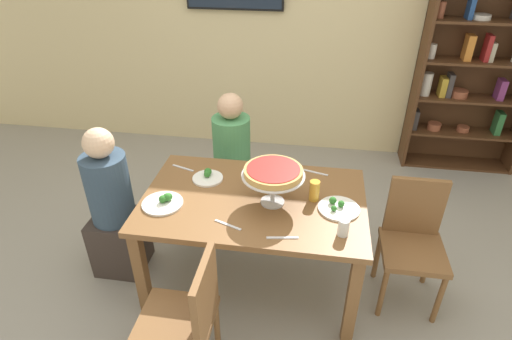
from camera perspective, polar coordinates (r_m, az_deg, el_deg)
ground_plane at (r=3.14m, az=-0.29°, el=-14.95°), size 12.00×12.00×0.00m
rear_partition at (r=4.43m, az=4.46°, el=20.15°), size 8.00×0.12×2.80m
dining_table at (r=2.70m, az=-0.33°, el=-5.57°), size 1.42×0.91×0.74m
bookshelf at (r=4.55m, az=28.50°, el=13.35°), size 1.10×0.30×2.21m
diner_far_left at (r=3.43m, az=-3.27°, el=0.17°), size 0.34×0.34×1.15m
diner_head_west at (r=3.10m, az=-18.98°, el=-5.63°), size 0.34×0.34×1.15m
chair_head_east at (r=2.92m, az=20.83°, el=-8.71°), size 0.40×0.40×0.87m
chair_near_left at (r=2.33m, az=-9.51°, el=-19.44°), size 0.40×0.40×0.87m
deep_dish_pizza_stand at (r=2.49m, az=2.40°, el=-0.53°), size 0.39×0.39×0.25m
salad_plate_near_diner at (r=2.59m, az=11.28°, el=-5.10°), size 0.26×0.26×0.06m
salad_plate_far_diner at (r=2.85m, az=-6.68°, el=-0.93°), size 0.21×0.21×0.07m
salad_plate_spare at (r=2.65m, az=-12.64°, el=-4.28°), size 0.26×0.26×0.07m
beer_glass_amber_tall at (r=2.62m, az=8.06°, el=-2.84°), size 0.06×0.06×0.14m
beer_glass_amber_short at (r=2.80m, az=1.37°, el=-0.04°), size 0.07×0.07×0.13m
water_glass_clear_near at (r=2.39m, az=11.98°, el=-7.73°), size 0.06×0.06×0.11m
cutlery_fork_near at (r=2.43m, az=-3.90°, el=-7.56°), size 0.17×0.08×0.00m
cutlery_knife_near at (r=2.35m, az=3.67°, el=-9.30°), size 0.18×0.04×0.00m
cutlery_fork_far at (r=3.00m, az=-10.04°, el=0.29°), size 0.18×0.07×0.00m
cutlery_knife_far at (r=2.93m, az=8.21°, el=-0.34°), size 0.18×0.07×0.00m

